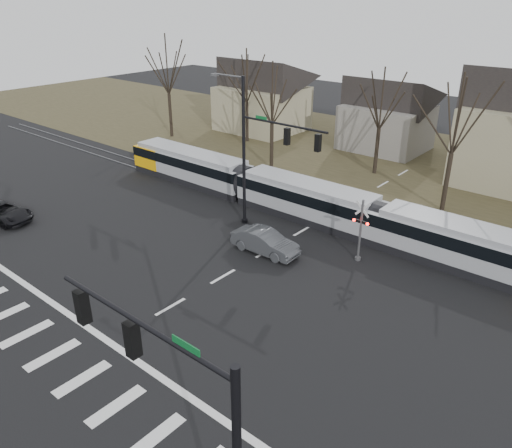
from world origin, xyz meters
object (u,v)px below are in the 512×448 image
Objects in this scene: suv at (2,212)px; rail_crossing_signal at (360,232)px; sedan at (265,242)px; tram at (306,198)px.

suv is 25.22m from rail_crossing_signal.
sedan reaches higher than suv.
sedan is at bearing -149.94° from rail_crossing_signal.
tram is 6.26m from sedan.
suv is (-17.52, -8.36, -0.07)m from sedan.
sedan is at bearing -79.18° from tram.
suv is at bearing -153.43° from rail_crossing_signal.
suv is at bearing 112.93° from sedan.
sedan is 0.88× the size of suv.
tram is at bearing -61.21° from suv.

